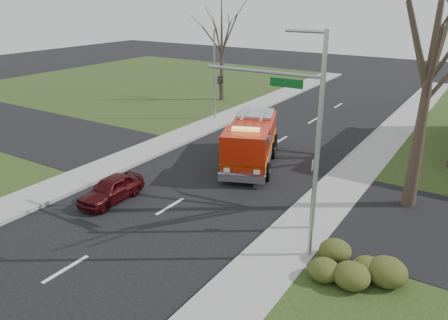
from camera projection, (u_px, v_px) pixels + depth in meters
The scene contains 11 objects.
ground at pixel (170, 207), 20.68m from camera, with size 120.00×120.00×0.00m, color black.
sidewalk_right at pixel (290, 243), 17.53m from camera, with size 2.40×80.00×0.15m, color gray.
sidewalk_left at pixel (81, 178), 23.78m from camera, with size 2.40×80.00×0.15m, color gray.
hedge_corner at pixel (353, 266), 15.15m from camera, with size 2.80×2.00×0.90m, color #313A15.
bare_tree_near at pixel (434, 46), 18.00m from camera, with size 6.00×6.00×12.00m.
bare_tree_left at pixel (222, 40), 39.51m from camera, with size 4.50×4.50×9.00m.
traffic_signal_mast at pixel (289, 119), 17.57m from camera, with size 5.29×0.18×6.80m.
streetlight_pole at pixel (316, 144), 15.08m from camera, with size 1.48×0.16×8.40m.
utility_pole_far at pixel (214, 76), 33.90m from camera, with size 0.14×0.14×7.00m, color gray.
fire_engine at pixel (251, 143), 25.50m from camera, with size 4.91×7.53×2.88m.
parked_car_maroon at pixel (111, 189), 21.09m from camera, with size 1.44×3.58×1.22m, color #3E0A0E.
Camera 1 is at (12.16, -14.26, 9.38)m, focal length 35.00 mm.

